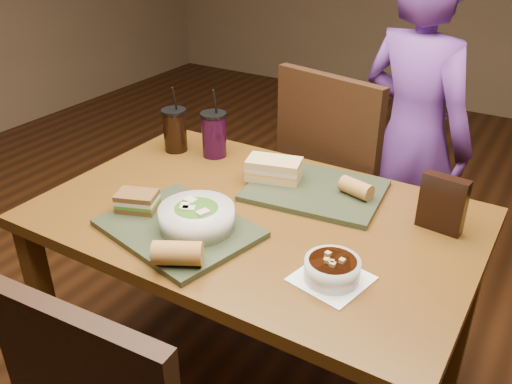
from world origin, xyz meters
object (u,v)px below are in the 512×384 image
chair_far (334,181)px  cup_cola (175,130)px  salad_bowl (197,216)px  soup_bowl (332,269)px  sandwich_near (137,201)px  cup_berry (214,134)px  chip_bag (443,204)px  baguette_far (356,188)px  diner (413,139)px  tray_near (179,228)px  tray_far (315,190)px  baguette_near (178,253)px  sandwich_far (274,169)px  dining_table (256,237)px

chair_far → cup_cola: (-0.49, -0.39, 0.25)m
salad_bowl → soup_bowl: 0.42m
sandwich_near → cup_berry: (-0.05, 0.47, 0.04)m
sandwich_near → chip_bag: size_ratio=0.82×
chair_far → baguette_far: (0.24, -0.40, 0.21)m
diner → tray_near: size_ratio=3.43×
baguette_far → sandwich_near: bearing=-141.3°
salad_bowl → cup_cola: bearing=134.6°
tray_far → baguette_near: size_ratio=3.34×
cup_cola → sandwich_near: bearing=-64.8°
cup_berry → soup_bowl: bearing=-34.2°
sandwich_near → chip_bag: (0.79, 0.39, 0.04)m
salad_bowl → sandwich_far: (0.03, 0.38, -0.00)m
tray_far → tray_near: bearing=-119.3°
dining_table → sandwich_near: size_ratio=9.44×
cup_cola → baguette_near: bearing=-50.8°
dining_table → soup_bowl: bearing=-29.1°
cup_berry → chip_bag: size_ratio=1.53×
tray_near → cup_berry: bearing=114.0°
tray_far → salad_bowl: salad_bowl is taller
soup_bowl → cup_cola: size_ratio=0.80×
dining_table → baguette_far: (0.23, 0.23, 0.13)m
diner → cup_berry: bearing=67.2°
dining_table → tray_near: (-0.13, -0.21, 0.10)m
sandwich_far → baguette_far: size_ratio=1.85×
baguette_near → sandwich_near: bearing=150.8°
soup_bowl → sandwich_far: bearing=135.2°
salad_bowl → cup_berry: size_ratio=0.83×
tray_far → soup_bowl: size_ratio=2.10×
sandwich_far → baguette_far: sandwich_far is taller
chair_far → salad_bowl: 0.85m
tray_far → soup_bowl: soup_bowl is taller
diner → sandwich_far: 0.74m
chair_far → sandwich_far: size_ratio=5.38×
sandwich_far → baguette_near: 0.54m
dining_table → tray_near: size_ratio=3.10×
diner → cup_berry: 0.84m
sandwich_far → cup_berry: bearing=164.4°
sandwich_near → tray_near: bearing=-3.9°
soup_bowl → baguette_far: baguette_far is taller
tray_far → sandwich_near: size_ratio=3.05×
tray_near → tray_far: bearing=60.7°
tray_near → baguette_far: baguette_far is taller
salad_bowl → baguette_near: salad_bowl is taller
baguette_far → cup_cola: cup_cola is taller
sandwich_near → tray_far: bearing=45.5°
diner → tray_far: 0.69m
salad_bowl → sandwich_near: salad_bowl is taller
chip_bag → diner: bearing=118.6°
chair_far → chip_bag: (0.51, -0.44, 0.25)m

